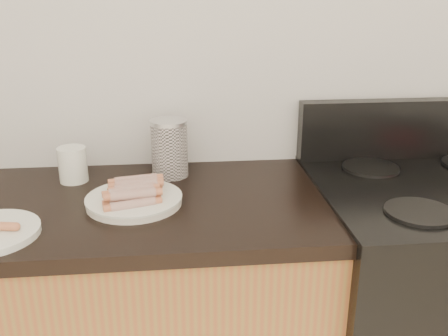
{
  "coord_description": "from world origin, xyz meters",
  "views": [
    {
      "loc": [
        -0.01,
        0.39,
        1.46
      ],
      "look_at": [
        0.11,
        1.62,
        1.01
      ],
      "focal_mm": 40.0,
      "sensor_mm": 36.0,
      "label": 1
    }
  ],
  "objects": [
    {
      "name": "wall_back",
      "position": [
        0.0,
        2.0,
        1.3
      ],
      "size": [
        4.0,
        0.04,
        2.6
      ],
      "primitive_type": "cube",
      "color": "silver",
      "rests_on": "ground"
    },
    {
      "name": "main_plate",
      "position": [
        -0.13,
        1.66,
        0.91
      ],
      "size": [
        0.32,
        0.32,
        0.02
      ],
      "primitive_type": "cylinder",
      "rotation": [
        0.0,
        0.0,
        -0.24
      ],
      "color": "white",
      "rests_on": "counter_slab"
    },
    {
      "name": "burner_near_left",
      "position": [
        0.61,
        1.51,
        0.92
      ],
      "size": [
        0.18,
        0.18,
        0.01
      ],
      "primitive_type": "cylinder",
      "color": "black",
      "rests_on": "stove"
    },
    {
      "name": "burner_far_left",
      "position": [
        0.61,
        1.84,
        0.92
      ],
      "size": [
        0.18,
        0.18,
        0.01
      ],
      "primitive_type": "cylinder",
      "color": "black",
      "rests_on": "stove"
    },
    {
      "name": "stove",
      "position": [
        0.78,
        1.68,
        0.46
      ],
      "size": [
        0.76,
        0.65,
        0.91
      ],
      "color": "black",
      "rests_on": "floor"
    },
    {
      "name": "hotdog_pile",
      "position": [
        -0.13,
        1.66,
        0.94
      ],
      "size": [
        0.12,
        0.19,
        0.05
      ],
      "rotation": [
        0.0,
        0.0,
        0.24
      ],
      "color": "#9E3339",
      "rests_on": "main_plate"
    },
    {
      "name": "canister",
      "position": [
        -0.03,
        1.88,
        0.99
      ],
      "size": [
        0.12,
        0.12,
        0.18
      ],
      "rotation": [
        0.0,
        0.0,
        -0.1
      ],
      "color": "white",
      "rests_on": "counter_slab"
    },
    {
      "name": "stove_panel",
      "position": [
        0.78,
        1.96,
        1.01
      ],
      "size": [
        0.76,
        0.06,
        0.2
      ],
      "primitive_type": "cube",
      "color": "black",
      "rests_on": "stove"
    },
    {
      "name": "mug",
      "position": [
        -0.33,
        1.86,
        0.95
      ],
      "size": [
        0.1,
        0.1,
        0.11
      ],
      "primitive_type": "cylinder",
      "rotation": [
        0.0,
        0.0,
        0.14
      ],
      "color": "white",
      "rests_on": "counter_slab"
    }
  ]
}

